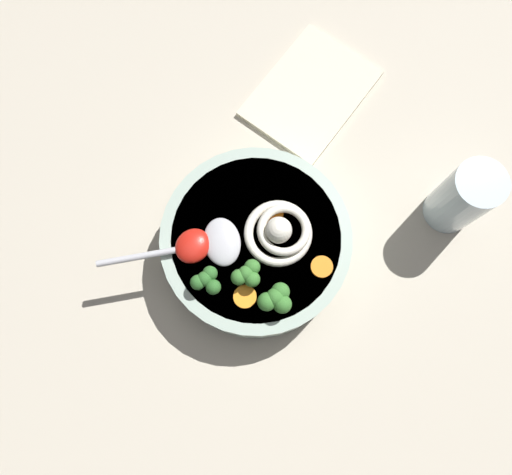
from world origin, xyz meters
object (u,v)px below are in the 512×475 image
(drinking_glass, at_px, (463,198))
(folded_napkin, at_px, (310,93))
(soup_spoon, at_px, (211,244))
(soup_bowl, at_px, (256,243))
(noodle_pile, at_px, (280,232))

(drinking_glass, distance_m, folded_napkin, 0.26)
(soup_spoon, xyz_separation_m, folded_napkin, (0.27, 0.06, -0.07))
(soup_bowl, distance_m, noodle_pile, 0.05)
(soup_bowl, xyz_separation_m, drinking_glass, (0.21, -0.16, 0.02))
(noodle_pile, bearing_deg, folded_napkin, 29.40)
(noodle_pile, bearing_deg, drinking_glass, -36.04)
(soup_spoon, distance_m, folded_napkin, 0.28)
(soup_bowl, relative_size, folded_napkin, 1.31)
(soup_spoon, bearing_deg, folded_napkin, -129.33)
(noodle_pile, relative_size, folded_napkin, 0.51)
(soup_spoon, height_order, folded_napkin, soup_spoon)
(soup_bowl, bearing_deg, soup_spoon, 142.25)
(soup_bowl, height_order, drinking_glass, drinking_glass)
(noodle_pile, bearing_deg, soup_bowl, 140.82)
(drinking_glass, bearing_deg, soup_spoon, 143.39)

